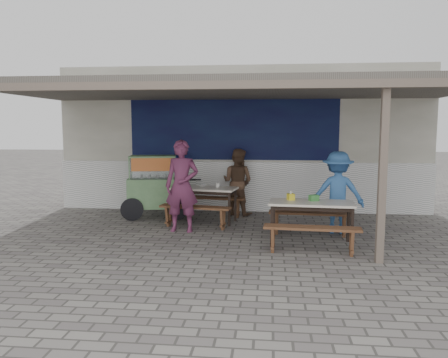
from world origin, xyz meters
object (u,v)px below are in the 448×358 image
at_px(tissue_box, 291,197).
at_px(bench_left_wall, 213,202).
at_px(bench_right_wall, 310,218).
at_px(table_left, 204,191).
at_px(patron_right_table, 337,192).
at_px(bench_right_street, 312,233).
at_px(patron_wall_side, 237,182).
at_px(condiment_jar, 218,185).
at_px(donation_box, 314,198).
at_px(patron_street_side, 182,186).
at_px(vendor_cart, 155,184).
at_px(condiment_bowl, 203,185).
at_px(table_right, 311,206).
at_px(bench_left_street, 195,212).

bearing_deg(tissue_box, bench_left_wall, 129.25).
distance_m(bench_right_wall, tissue_box, 0.77).
bearing_deg(table_left, bench_left_wall, 90.00).
height_order(bench_right_wall, patron_right_table, patron_right_table).
xyz_separation_m(bench_right_street, patron_wall_side, (-1.43, 3.08, 0.43)).
bearing_deg(bench_right_wall, patron_right_table, 31.87).
xyz_separation_m(tissue_box, condiment_jar, (-1.49, 1.50, -0.01)).
distance_m(table_left, tissue_box, 2.28).
distance_m(patron_right_table, donation_box, 0.96).
xyz_separation_m(bench_left_wall, patron_street_side, (-0.41, -1.49, 0.56)).
relative_size(table_left, vendor_cart, 0.86).
distance_m(patron_street_side, condiment_bowl, 1.08).
bearing_deg(table_right, patron_street_side, 167.76).
xyz_separation_m(bench_left_wall, tissue_box, (1.66, -2.04, 0.47)).
relative_size(table_left, bench_right_street, 0.93).
height_order(bench_right_street, patron_street_side, patron_street_side).
distance_m(bench_left_wall, donation_box, 2.97).
relative_size(bench_left_street, bench_right_street, 0.95).
distance_m(table_left, condiment_jar, 0.31).
xyz_separation_m(bench_left_wall, vendor_cart, (-1.29, -0.25, 0.42)).
distance_m(bench_right_wall, patron_street_side, 2.53).
distance_m(bench_left_street, bench_right_street, 2.71).
distance_m(table_left, donation_box, 2.63).
bearing_deg(condiment_jar, tissue_box, -45.32).
xyz_separation_m(table_right, bench_right_wall, (0.04, 0.62, -0.33)).
bearing_deg(bench_right_wall, tissue_box, -126.11).
height_order(patron_street_side, tissue_box, patron_street_side).
distance_m(bench_left_wall, bench_right_wall, 2.59).
bearing_deg(patron_wall_side, bench_right_wall, 151.78).
distance_m(bench_right_street, patron_street_side, 2.78).
xyz_separation_m(table_left, patron_street_side, (-0.31, -0.89, 0.23)).
bearing_deg(patron_street_side, bench_left_street, 56.69).
height_order(donation_box, condiment_jar, donation_box).
distance_m(table_left, vendor_cart, 1.24).
bearing_deg(bench_left_street, table_right, -14.54).
distance_m(bench_right_street, patron_right_table, 1.70).
relative_size(bench_left_street, patron_street_side, 0.83).
xyz_separation_m(patron_street_side, patron_right_table, (2.99, 0.20, -0.11)).
bearing_deg(condiment_bowl, patron_right_table, -17.12).
bearing_deg(tissue_box, bench_right_wall, 50.02).
xyz_separation_m(bench_right_wall, condiment_jar, (-1.88, 1.04, 0.46)).
bearing_deg(bench_left_wall, condiment_jar, -61.98).
relative_size(table_right, donation_box, 9.43).
height_order(patron_right_table, tissue_box, patron_right_table).
relative_size(bench_left_wall, donation_box, 9.45).
bearing_deg(patron_street_side, bench_right_street, -27.40).
xyz_separation_m(patron_right_table, donation_box, (-0.52, -0.80, 0.01)).
xyz_separation_m(patron_wall_side, patron_right_table, (2.04, -1.56, 0.02)).
distance_m(tissue_box, donation_box, 0.40).
xyz_separation_m(tissue_box, donation_box, (0.40, -0.05, -0.00)).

